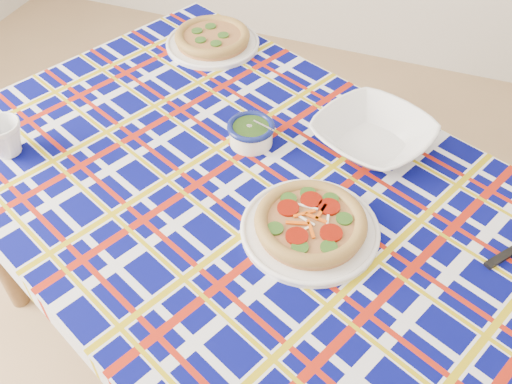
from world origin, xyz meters
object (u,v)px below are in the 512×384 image
at_px(dining_table, 258,217).
at_px(serving_bowl, 373,136).
at_px(main_focaccia_plate, 311,223).
at_px(mug, 4,138).
at_px(pesto_bowl, 251,132).

height_order(dining_table, serving_bowl, serving_bowl).
distance_m(main_focaccia_plate, mug, 0.74).
bearing_deg(dining_table, main_focaccia_plate, -0.13).
height_order(main_focaccia_plate, pesto_bowl, pesto_bowl).
bearing_deg(serving_bowl, mug, -157.94).
relative_size(serving_bowl, mug, 2.87).
height_order(pesto_bowl, serving_bowl, pesto_bowl).
bearing_deg(dining_table, serving_bowl, 75.82).
bearing_deg(serving_bowl, dining_table, -128.54).
relative_size(dining_table, serving_bowl, 6.67).
bearing_deg(main_focaccia_plate, dining_table, 155.51).
bearing_deg(mug, main_focaccia_plate, 31.45).
height_order(main_focaccia_plate, mug, mug).
relative_size(pesto_bowl, mug, 1.23).
xyz_separation_m(serving_bowl, mug, (-0.80, -0.32, 0.01)).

